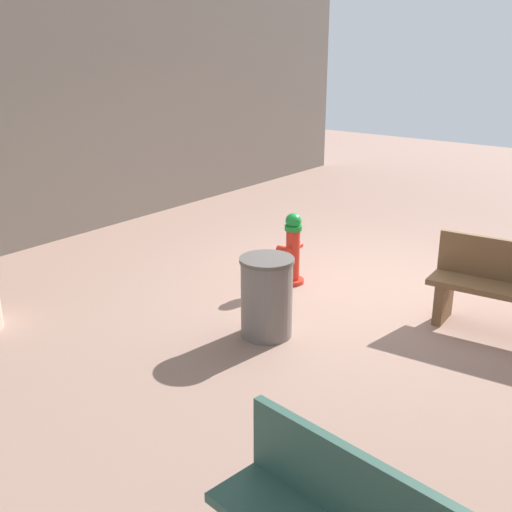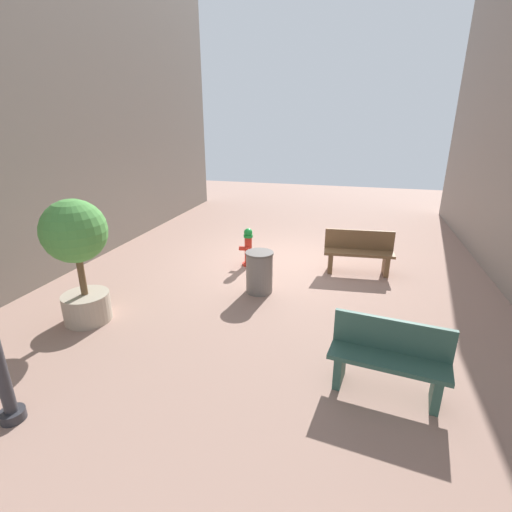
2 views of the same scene
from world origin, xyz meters
The scene contains 4 objects.
ground_plane centered at (0.00, 0.00, 0.00)m, with size 23.40×23.40×0.00m, color #9E7A6B.
fire_hydrant centered at (0.77, 0.48, 0.45)m, with size 0.37×0.40×0.90m.
bench_near centered at (-1.74, 0.25, 0.49)m, with size 1.54×0.57×0.95m.
trash_bin centered at (0.14, 1.84, 0.42)m, with size 0.55×0.55×0.84m.
Camera 1 is at (-3.38, 6.51, 2.90)m, focal length 43.94 mm.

